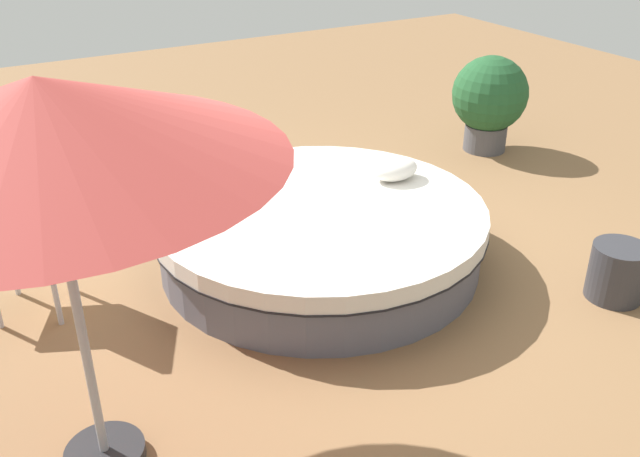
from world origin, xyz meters
The scene contains 8 objects.
ground_plane centered at (0.00, 0.00, 0.00)m, with size 16.00×16.00×0.00m, color olive.
round_bed centered at (0.00, 0.00, 0.26)m, with size 2.69×2.69×0.52m.
throw_pillow_0 centered at (0.82, 0.14, 0.61)m, with size 0.43×0.30×0.19m, color white.
throw_pillow_1 centered at (-0.35, 0.71, 0.60)m, with size 0.49×0.33×0.16m, color beige.
patio_chair centered at (-2.08, 0.39, 0.56)m, with size 0.67×0.68×0.98m.
patio_umbrella centered at (-2.12, -1.31, 1.96)m, with size 2.17×2.17×2.17m.
planter centered at (2.93, 1.30, 0.61)m, with size 0.85×0.85×1.09m.
side_table centered at (1.69, -1.57, 0.22)m, with size 0.42×0.42×0.43m, color #333338.
Camera 1 is at (-2.50, -4.38, 2.95)m, focal length 39.21 mm.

